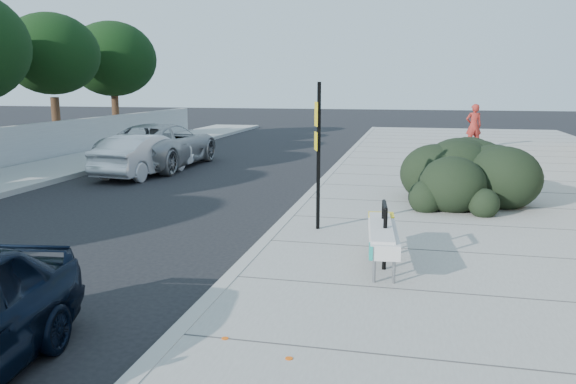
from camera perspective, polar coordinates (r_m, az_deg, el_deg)
name	(u,v)px	position (r m, az deg, el deg)	size (l,w,h in m)	color
ground	(231,286)	(8.51, -5.85, -9.45)	(120.00, 120.00, 0.00)	black
sidewalk_near	(556,222)	(13.23, 25.55, -2.73)	(11.20, 50.00, 0.15)	gray
curb_near	(298,209)	(13.13, 1.03, -1.69)	(0.22, 50.00, 0.17)	#9E9E99
curb_far	(2,194)	(16.66, -27.04, -0.20)	(0.22, 50.00, 0.17)	#9E9E99
tree_far_e	(51,54)	(26.33, -22.93, 12.76)	(4.00, 4.00, 5.90)	#332114
tree_far_f	(113,59)	(30.55, -17.40, 12.75)	(4.40, 4.40, 6.07)	#332114
bench	(383,235)	(8.87, 9.58, -4.28)	(0.61, 2.14, 0.63)	gray
bike_rack	(384,227)	(8.96, 9.74, -3.56)	(0.12, 0.67, 0.98)	black
sign_post	(318,148)	(10.80, 3.04, 4.52)	(0.15, 0.32, 2.84)	black
hedge	(466,164)	(14.75, 17.66, 2.72)	(2.21, 4.43, 1.66)	black
wagon_silver	(144,155)	(18.95, -14.41, 3.69)	(1.44, 4.12, 1.36)	silver
suv_silver	(162,145)	(20.88, -12.71, 4.70)	(2.61, 5.67, 1.58)	#9EA0A3
pedestrian	(474,126)	(26.54, 18.34, 6.41)	(0.71, 0.46, 1.93)	maroon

